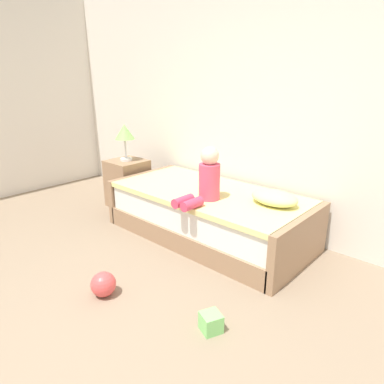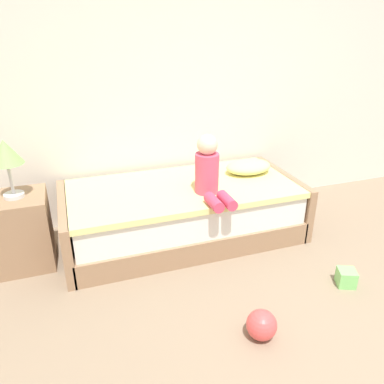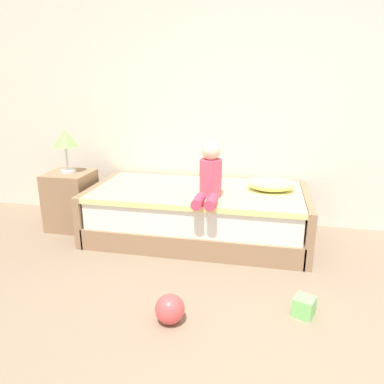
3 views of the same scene
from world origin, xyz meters
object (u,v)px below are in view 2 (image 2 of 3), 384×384
(child_figure, at_px, (209,171))
(nightstand, at_px, (22,231))
(toy_ball, at_px, (262,325))
(toy_block, at_px, (346,278))
(table_lamp, at_px, (6,155))
(bed, at_px, (183,212))
(pillow, at_px, (248,167))

(child_figure, bearing_deg, nightstand, 171.32)
(toy_ball, xyz_separation_m, toy_block, (0.86, 0.25, -0.03))
(toy_block, bearing_deg, nightstand, 154.42)
(nightstand, distance_m, table_lamp, 0.64)
(bed, height_order, toy_ball, bed)
(child_figure, xyz_separation_m, toy_block, (0.78, -0.87, -0.64))
(table_lamp, relative_size, toy_ball, 2.33)
(table_lamp, height_order, toy_ball, table_lamp)
(bed, bearing_deg, table_lamp, 179.94)
(table_lamp, height_order, child_figure, table_lamp)
(bed, height_order, table_lamp, table_lamp)
(pillow, distance_m, toy_block, 1.32)
(toy_ball, bearing_deg, nightstand, 136.68)
(bed, relative_size, child_figure, 4.14)
(child_figure, bearing_deg, toy_ball, -93.86)
(table_lamp, bearing_deg, bed, -0.06)
(nightstand, xyz_separation_m, toy_block, (2.29, -1.10, -0.24))
(bed, bearing_deg, pillow, 8.24)
(bed, height_order, child_figure, child_figure)
(bed, distance_m, toy_ball, 1.36)
(bed, relative_size, table_lamp, 4.69)
(pillow, relative_size, toy_ball, 2.28)
(child_figure, height_order, toy_ball, child_figure)
(table_lamp, distance_m, toy_block, 2.68)
(toy_ball, bearing_deg, bed, 93.41)
(child_figure, height_order, toy_block, child_figure)
(child_figure, distance_m, toy_ball, 1.28)
(pillow, xyz_separation_m, toy_block, (0.25, -1.19, -0.50))
(table_lamp, xyz_separation_m, pillow, (2.04, 0.10, -0.37))
(bed, bearing_deg, toy_block, -49.38)
(bed, height_order, nightstand, nightstand)
(toy_block, bearing_deg, pillow, 101.73)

